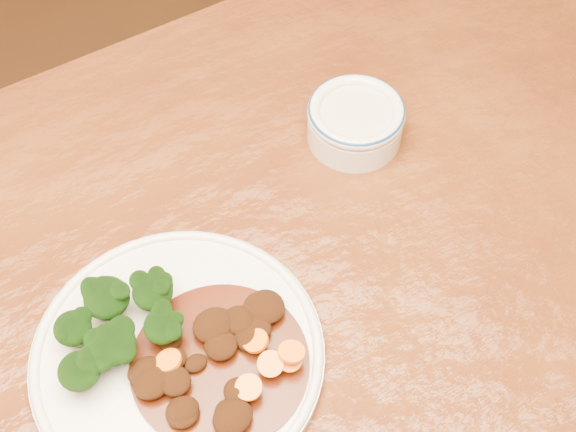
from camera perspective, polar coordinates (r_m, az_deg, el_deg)
dining_table at (r=0.87m, az=-7.48°, el=-12.92°), size 1.54×0.97×0.75m
dinner_plate at (r=0.80m, az=-7.85°, el=-9.74°), size 0.29×0.29×0.02m
broccoli_florets at (r=0.78m, az=-12.25°, el=-7.58°), size 0.14×0.10×0.05m
mince_stew at (r=0.78m, az=-4.97°, el=-10.06°), size 0.17×0.17×0.03m
dip_bowl at (r=0.94m, az=4.82°, el=6.77°), size 0.11×0.11×0.05m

